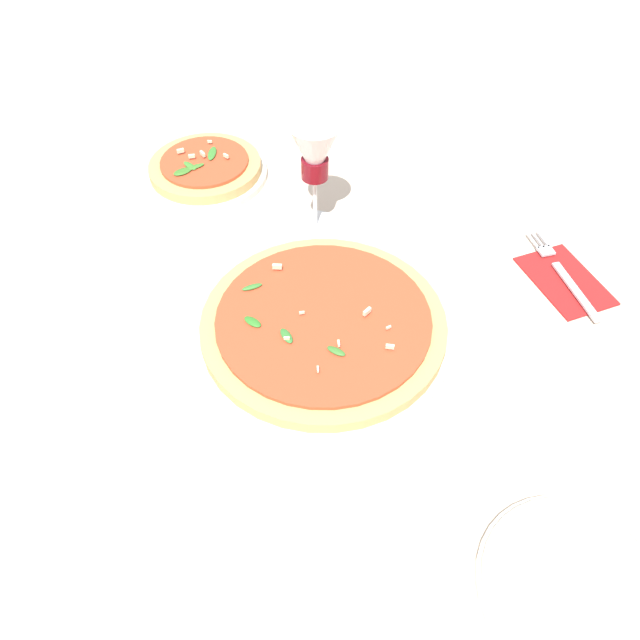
# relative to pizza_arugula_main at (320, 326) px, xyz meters

# --- Properties ---
(ground_plane) EXTENTS (6.00, 6.00, 0.00)m
(ground_plane) POSITION_rel_pizza_arugula_main_xyz_m (0.02, -0.00, -0.02)
(ground_plane) COLOR beige
(pizza_arugula_main) EXTENTS (0.37, 0.37, 0.05)m
(pizza_arugula_main) POSITION_rel_pizza_arugula_main_xyz_m (0.00, 0.00, 0.00)
(pizza_arugula_main) COLOR silver
(pizza_arugula_main) RESTS_ON ground_plane
(pizza_personal_side) EXTENTS (0.22, 0.22, 0.05)m
(pizza_personal_side) POSITION_rel_pizza_arugula_main_xyz_m (0.40, 0.18, -0.00)
(pizza_personal_side) COLOR silver
(pizza_personal_side) RESTS_ON ground_plane
(wine_glass) EXTENTS (0.08, 0.08, 0.19)m
(wine_glass) POSITION_rel_pizza_arugula_main_xyz_m (0.24, -0.01, 0.12)
(wine_glass) COLOR white
(wine_glass) RESTS_ON ground_plane
(napkin) EXTENTS (0.17, 0.13, 0.01)m
(napkin) POSITION_rel_pizza_arugula_main_xyz_m (0.07, -0.39, -0.01)
(napkin) COLOR #B21E1E
(napkin) RESTS_ON ground_plane
(fork) EXTENTS (0.20, 0.05, 0.00)m
(fork) POSITION_rel_pizza_arugula_main_xyz_m (0.08, -0.39, -0.01)
(fork) COLOR silver
(fork) RESTS_ON ground_plane
(side_plate_white) EXTENTS (0.21, 0.21, 0.02)m
(side_plate_white) POSITION_rel_pizza_arugula_main_xyz_m (-0.38, -0.24, -0.01)
(side_plate_white) COLOR silver
(side_plate_white) RESTS_ON ground_plane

